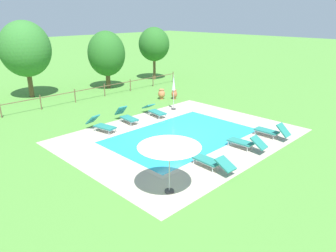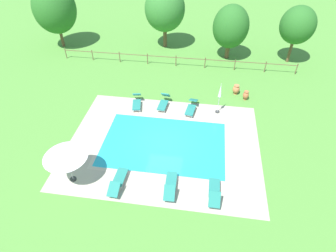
# 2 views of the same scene
# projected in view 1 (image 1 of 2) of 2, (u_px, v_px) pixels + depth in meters

# --- Properties ---
(ground_plane) EXTENTS (160.00, 160.00, 0.00)m
(ground_plane) POSITION_uv_depth(u_px,v_px,m) (181.00, 136.00, 17.84)
(ground_plane) COLOR #518E38
(pool_deck_paving) EXTENTS (12.36, 9.59, 0.01)m
(pool_deck_paving) POSITION_uv_depth(u_px,v_px,m) (181.00, 136.00, 17.83)
(pool_deck_paving) COLOR #B2A893
(pool_deck_paving) RESTS_ON ground
(swimming_pool_water) EXTENTS (7.95, 5.18, 0.01)m
(swimming_pool_water) POSITION_uv_depth(u_px,v_px,m) (181.00, 136.00, 17.83)
(swimming_pool_water) COLOR #23A8C1
(swimming_pool_water) RESTS_ON ground
(pool_coping_rim) EXTENTS (8.43, 5.66, 0.01)m
(pool_coping_rim) POSITION_uv_depth(u_px,v_px,m) (181.00, 136.00, 17.83)
(pool_coping_rim) COLOR #C0B59F
(pool_coping_rim) RESTS_ON ground
(sun_lounger_north_near_steps) EXTENTS (0.88, 2.13, 0.72)m
(sun_lounger_north_near_steps) POSITION_uv_depth(u_px,v_px,m) (155.00, 111.00, 21.23)
(sun_lounger_north_near_steps) COLOR #237A70
(sun_lounger_north_near_steps) RESTS_ON ground
(sun_lounger_north_mid) EXTENTS (0.70, 2.10, 0.71)m
(sun_lounger_north_mid) POSITION_uv_depth(u_px,v_px,m) (212.00, 162.00, 13.96)
(sun_lounger_north_mid) COLOR #237A70
(sun_lounger_north_mid) RESTS_ON ground
(sun_lounger_north_far) EXTENTS (0.78, 1.96, 0.94)m
(sun_lounger_north_far) POSITION_uv_depth(u_px,v_px,m) (127.00, 116.00, 19.97)
(sun_lounger_north_far) COLOR #237A70
(sun_lounger_north_far) RESTS_ON ground
(sun_lounger_north_end) EXTENTS (0.68, 2.04, 0.81)m
(sun_lounger_north_end) POSITION_uv_depth(u_px,v_px,m) (246.00, 142.00, 16.00)
(sun_lounger_north_end) COLOR #237A70
(sun_lounger_north_end) RESTS_ON ground
(sun_lounger_south_near_corner) EXTENTS (0.95, 2.04, 0.89)m
(sun_lounger_south_near_corner) POSITION_uv_depth(u_px,v_px,m) (101.00, 125.00, 18.46)
(sun_lounger_south_near_corner) COLOR #237A70
(sun_lounger_south_near_corner) RESTS_ON ground
(sun_lounger_south_mid) EXTENTS (0.60, 1.94, 0.91)m
(sun_lounger_south_mid) POSITION_uv_depth(u_px,v_px,m) (271.00, 131.00, 17.51)
(sun_lounger_south_mid) COLOR #237A70
(sun_lounger_south_mid) RESTS_ON ground
(patio_umbrella_open_foreground) EXTENTS (2.37, 2.37, 2.28)m
(patio_umbrella_open_foreground) POSITION_uv_depth(u_px,v_px,m) (169.00, 142.00, 11.56)
(patio_umbrella_open_foreground) COLOR #383838
(patio_umbrella_open_foreground) RESTS_ON ground
(patio_umbrella_closed_row_west) EXTENTS (0.32, 0.32, 2.47)m
(patio_umbrella_closed_row_west) POSITION_uv_depth(u_px,v_px,m) (174.00, 87.00, 22.19)
(patio_umbrella_closed_row_west) COLOR #383838
(patio_umbrella_closed_row_west) RESTS_ON ground
(terracotta_urn_near_fence) EXTENTS (0.46, 0.46, 0.76)m
(terracotta_urn_near_fence) POSITION_uv_depth(u_px,v_px,m) (174.00, 94.00, 25.34)
(terracotta_urn_near_fence) COLOR #B7663D
(terracotta_urn_near_fence) RESTS_ON ground
(terracotta_urn_by_tree) EXTENTS (0.55, 0.55, 0.80)m
(terracotta_urn_by_tree) POSITION_uv_depth(u_px,v_px,m) (162.00, 94.00, 25.33)
(terracotta_urn_by_tree) COLOR #C67547
(terracotta_urn_by_tree) RESTS_ON ground
(perimeter_fence) EXTENTS (21.63, 0.08, 1.05)m
(perimeter_fence) POSITION_uv_depth(u_px,v_px,m) (75.00, 94.00, 24.29)
(perimeter_fence) COLOR brown
(perimeter_fence) RESTS_ON ground
(tree_west_mid) EXTENTS (3.08, 3.08, 5.19)m
(tree_west_mid) POSITION_uv_depth(u_px,v_px,m) (154.00, 44.00, 31.94)
(tree_west_mid) COLOR brown
(tree_west_mid) RESTS_ON ground
(tree_centre) EXTENTS (3.90, 3.90, 6.00)m
(tree_centre) POSITION_uv_depth(u_px,v_px,m) (25.00, 49.00, 24.81)
(tree_centre) COLOR brown
(tree_centre) RESTS_ON ground
(tree_east_mid) EXTENTS (3.29, 3.29, 5.06)m
(tree_east_mid) POSITION_uv_depth(u_px,v_px,m) (107.00, 54.00, 28.20)
(tree_east_mid) COLOR brown
(tree_east_mid) RESTS_ON ground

